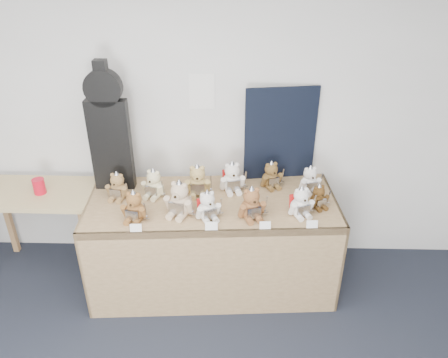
{
  "coord_description": "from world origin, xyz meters",
  "views": [
    {
      "loc": [
        0.64,
        -0.97,
        2.7
      ],
      "look_at": [
        0.56,
        1.91,
        1.09
      ],
      "focal_mm": 35.0,
      "sensor_mm": 36.0,
      "label": 1
    }
  ],
  "objects_px": {
    "teddy_back_right": "(271,176)",
    "teddy_back_end": "(310,180)",
    "teddy_front_right": "(252,205)",
    "teddy_front_centre": "(208,207)",
    "teddy_back_left": "(154,184)",
    "teddy_back_far_left": "(118,187)",
    "display_table": "(213,225)",
    "teddy_front_left": "(180,200)",
    "guitar_case": "(109,129)",
    "teddy_front_far_left": "(134,207)",
    "teddy_front_end": "(319,197)",
    "teddy_back_centre_left": "(198,182)",
    "side_table": "(39,204)",
    "teddy_back_centre_right": "(232,178)",
    "teddy_front_far_right": "(301,203)",
    "red_cup": "(39,186)"
  },
  "relations": [
    {
      "from": "guitar_case",
      "to": "teddy_front_far_left",
      "type": "relative_size",
      "value": 4.01
    },
    {
      "from": "teddy_front_end",
      "to": "teddy_back_centre_left",
      "type": "bearing_deg",
      "value": 145.15
    },
    {
      "from": "teddy_front_centre",
      "to": "teddy_back_centre_left",
      "type": "xyz_separation_m",
      "value": [
        -0.1,
        0.35,
        0.01
      ]
    },
    {
      "from": "teddy_back_left",
      "to": "teddy_front_left",
      "type": "bearing_deg",
      "value": -28.0
    },
    {
      "from": "guitar_case",
      "to": "teddy_back_right",
      "type": "distance_m",
      "value": 1.38
    },
    {
      "from": "teddy_back_far_left",
      "to": "display_table",
      "type": "bearing_deg",
      "value": 2.45
    },
    {
      "from": "teddy_front_far_left",
      "to": "side_table",
      "type": "bearing_deg",
      "value": 166.92
    },
    {
      "from": "teddy_back_right",
      "to": "teddy_front_centre",
      "type": "bearing_deg",
      "value": -158.92
    },
    {
      "from": "teddy_back_centre_right",
      "to": "teddy_back_right",
      "type": "height_order",
      "value": "teddy_back_centre_right"
    },
    {
      "from": "guitar_case",
      "to": "teddy_back_far_left",
      "type": "height_order",
      "value": "guitar_case"
    },
    {
      "from": "display_table",
      "to": "teddy_front_left",
      "type": "relative_size",
      "value": 6.55
    },
    {
      "from": "teddy_front_right",
      "to": "teddy_back_right",
      "type": "bearing_deg",
      "value": 51.08
    },
    {
      "from": "teddy_front_far_right",
      "to": "teddy_back_far_left",
      "type": "xyz_separation_m",
      "value": [
        -1.44,
        0.2,
        -0.0
      ]
    },
    {
      "from": "teddy_back_left",
      "to": "teddy_back_far_left",
      "type": "distance_m",
      "value": 0.29
    },
    {
      "from": "teddy_back_right",
      "to": "teddy_back_centre_left",
      "type": "bearing_deg",
      "value": 169.95
    },
    {
      "from": "teddy_front_end",
      "to": "teddy_back_far_left",
      "type": "relative_size",
      "value": 0.85
    },
    {
      "from": "teddy_front_far_left",
      "to": "teddy_back_end",
      "type": "distance_m",
      "value": 1.44
    },
    {
      "from": "teddy_front_far_right",
      "to": "teddy_front_end",
      "type": "relative_size",
      "value": 1.22
    },
    {
      "from": "teddy_front_centre",
      "to": "teddy_back_end",
      "type": "height_order",
      "value": "teddy_front_centre"
    },
    {
      "from": "teddy_back_right",
      "to": "teddy_back_end",
      "type": "height_order",
      "value": "teddy_back_right"
    },
    {
      "from": "teddy_front_end",
      "to": "teddy_back_far_left",
      "type": "height_order",
      "value": "teddy_back_far_left"
    },
    {
      "from": "teddy_front_right",
      "to": "teddy_back_right",
      "type": "height_order",
      "value": "teddy_front_right"
    },
    {
      "from": "teddy_back_far_left",
      "to": "teddy_back_centre_right",
      "type": "bearing_deg",
      "value": 19.39
    },
    {
      "from": "display_table",
      "to": "teddy_front_left",
      "type": "distance_m",
      "value": 0.4
    },
    {
      "from": "red_cup",
      "to": "teddy_back_right",
      "type": "height_order",
      "value": "teddy_back_right"
    },
    {
      "from": "teddy_front_end",
      "to": "teddy_back_right",
      "type": "height_order",
      "value": "teddy_back_right"
    },
    {
      "from": "guitar_case",
      "to": "teddy_back_right",
      "type": "xyz_separation_m",
      "value": [
        1.31,
        0.03,
        -0.42
      ]
    },
    {
      "from": "teddy_front_far_right",
      "to": "side_table",
      "type": "bearing_deg",
      "value": 152.87
    },
    {
      "from": "teddy_front_left",
      "to": "teddy_back_end",
      "type": "distance_m",
      "value": 1.1
    },
    {
      "from": "teddy_front_right",
      "to": "teddy_back_centre_right",
      "type": "height_order",
      "value": "teddy_back_centre_right"
    },
    {
      "from": "teddy_front_far_right",
      "to": "teddy_back_centre_right",
      "type": "height_order",
      "value": "teddy_back_centre_right"
    },
    {
      "from": "guitar_case",
      "to": "teddy_back_end",
      "type": "relative_size",
      "value": 4.28
    },
    {
      "from": "teddy_front_left",
      "to": "teddy_front_centre",
      "type": "bearing_deg",
      "value": 5.17
    },
    {
      "from": "teddy_back_far_left",
      "to": "teddy_front_centre",
      "type": "bearing_deg",
      "value": -9.9
    },
    {
      "from": "teddy_front_far_left",
      "to": "teddy_back_left",
      "type": "bearing_deg",
      "value": 86.54
    },
    {
      "from": "teddy_front_right",
      "to": "teddy_front_far_right",
      "type": "distance_m",
      "value": 0.38
    },
    {
      "from": "side_table",
      "to": "teddy_front_far_right",
      "type": "xyz_separation_m",
      "value": [
        2.17,
        -0.31,
        0.24
      ]
    },
    {
      "from": "teddy_back_left",
      "to": "teddy_front_far_left",
      "type": "bearing_deg",
      "value": -84.63
    },
    {
      "from": "teddy_front_far_right",
      "to": "teddy_back_right",
      "type": "height_order",
      "value": "teddy_front_far_right"
    },
    {
      "from": "display_table",
      "to": "teddy_front_left",
      "type": "height_order",
      "value": "teddy_front_left"
    },
    {
      "from": "teddy_front_right",
      "to": "teddy_back_end",
      "type": "relative_size",
      "value": 1.14
    },
    {
      "from": "side_table",
      "to": "teddy_back_left",
      "type": "bearing_deg",
      "value": -2.99
    },
    {
      "from": "teddy_front_end",
      "to": "teddy_back_right",
      "type": "xyz_separation_m",
      "value": [
        -0.35,
        0.31,
        0.02
      ]
    },
    {
      "from": "teddy_front_right",
      "to": "teddy_back_centre_left",
      "type": "xyz_separation_m",
      "value": [
        -0.43,
        0.33,
        0.0
      ]
    },
    {
      "from": "teddy_front_far_right",
      "to": "teddy_front_end",
      "type": "distance_m",
      "value": 0.19
    },
    {
      "from": "teddy_back_left",
      "to": "teddy_back_centre_left",
      "type": "relative_size",
      "value": 0.9
    },
    {
      "from": "teddy_back_right",
      "to": "teddy_front_right",
      "type": "bearing_deg",
      "value": -133.87
    },
    {
      "from": "guitar_case",
      "to": "teddy_back_left",
      "type": "bearing_deg",
      "value": -22.62
    },
    {
      "from": "teddy_front_far_right",
      "to": "teddy_back_end",
      "type": "relative_size",
      "value": 1.06
    },
    {
      "from": "display_table",
      "to": "teddy_front_far_left",
      "type": "distance_m",
      "value": 0.66
    }
  ]
}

